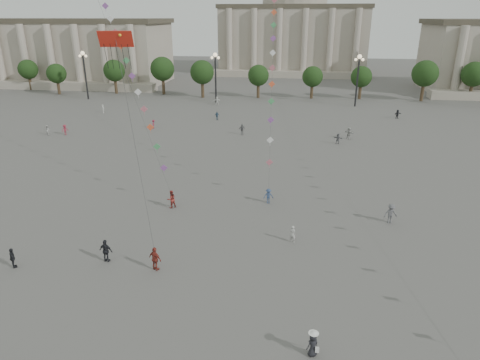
# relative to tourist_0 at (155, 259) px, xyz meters

# --- Properties ---
(ground) EXTENTS (360.00, 360.00, 0.00)m
(ground) POSITION_rel_tourist_0_xyz_m (6.81, -3.98, -0.96)
(ground) COLOR #4E4D4A
(ground) RESTS_ON ground
(hall_west) EXTENTS (84.00, 26.22, 17.20)m
(hall_west) POSITION_rel_tourist_0_xyz_m (-68.19, 89.91, 7.46)
(hall_west) COLOR #A59B8A
(hall_west) RESTS_ON ground
(hall_central) EXTENTS (48.30, 34.30, 35.50)m
(hall_central) POSITION_rel_tourist_0_xyz_m (6.81, 125.24, 13.27)
(hall_central) COLOR #A59B8A
(hall_central) RESTS_ON ground
(tree_row) EXTENTS (137.12, 5.12, 8.00)m
(tree_row) POSITION_rel_tourist_0_xyz_m (6.81, 74.02, 4.43)
(tree_row) COLOR #3A2D1D
(tree_row) RESTS_ON ground
(lamp_post_far_west) EXTENTS (2.00, 0.90, 10.65)m
(lamp_post_far_west) POSITION_rel_tourist_0_xyz_m (-38.19, 66.02, 6.39)
(lamp_post_far_west) COLOR #262628
(lamp_post_far_west) RESTS_ON ground
(lamp_post_mid_west) EXTENTS (2.00, 0.90, 10.65)m
(lamp_post_mid_west) POSITION_rel_tourist_0_xyz_m (-8.19, 66.02, 6.39)
(lamp_post_mid_west) COLOR #262628
(lamp_post_mid_west) RESTS_ON ground
(lamp_post_mid_east) EXTENTS (2.00, 0.90, 10.65)m
(lamp_post_mid_east) POSITION_rel_tourist_0_xyz_m (21.81, 66.02, 6.39)
(lamp_post_mid_east) COLOR #262628
(lamp_post_mid_east) RESTS_ON ground
(person_crowd_0) EXTENTS (0.97, 0.64, 1.52)m
(person_crowd_0) POSITION_rel_tourist_0_xyz_m (-4.83, 49.70, -0.20)
(person_crowd_0) COLOR #304F6D
(person_crowd_0) RESTS_ON ground
(person_crowd_1) EXTENTS (0.98, 0.97, 1.59)m
(person_crowd_1) POSITION_rel_tourist_0_xyz_m (-29.89, 35.45, -0.17)
(person_crowd_1) COLOR #BCBCB8
(person_crowd_1) RESTS_ON ground
(person_crowd_2) EXTENTS (1.17, 1.22, 1.67)m
(person_crowd_2) POSITION_rel_tourist_0_xyz_m (-27.14, 35.88, -0.13)
(person_crowd_2) COLOR maroon
(person_crowd_2) RESTS_ON ground
(person_crowd_4) EXTENTS (1.64, 1.35, 1.76)m
(person_crowd_4) POSITION_rel_tourist_0_xyz_m (-7.51, 63.66, -0.08)
(person_crowd_4) COLOR white
(person_crowd_4) RESTS_ON ground
(person_crowd_6) EXTENTS (1.35, 0.94, 1.91)m
(person_crowd_6) POSITION_rel_tourist_0_xyz_m (19.10, 10.65, -0.01)
(person_crowd_6) COLOR #56575B
(person_crowd_6) RESTS_ON ground
(person_crowd_7) EXTENTS (1.66, 1.59, 1.88)m
(person_crowd_7) POSITION_rel_tourist_0_xyz_m (18.00, 39.72, -0.03)
(person_crowd_7) COLOR #AEAEAA
(person_crowd_7) RESTS_ON ground
(person_crowd_9) EXTENTS (1.58, 1.18, 1.66)m
(person_crowd_9) POSITION_rel_tourist_0_xyz_m (28.40, 55.42, -0.13)
(person_crowd_9) COLOR black
(person_crowd_9) RESTS_ON ground
(person_crowd_10) EXTENTS (0.60, 0.71, 1.64)m
(person_crowd_10) POSITION_rel_tourist_0_xyz_m (-28.21, 52.39, -0.14)
(person_crowd_10) COLOR silver
(person_crowd_10) RESTS_ON ground
(person_crowd_12) EXTENTS (1.56, 0.98, 1.61)m
(person_crowd_12) POSITION_rel_tourist_0_xyz_m (16.17, 36.72, -0.16)
(person_crowd_12) COLOR slate
(person_crowd_12) RESTS_ON ground
(person_crowd_13) EXTENTS (0.66, 0.58, 1.52)m
(person_crowd_13) POSITION_rel_tourist_0_xyz_m (10.19, 5.80, -0.20)
(person_crowd_13) COLOR #B2B1AD
(person_crowd_13) RESTS_ON ground
(person_crowd_16) EXTENTS (1.09, 0.70, 1.73)m
(person_crowd_16) POSITION_rel_tourist_0_xyz_m (1.17, 39.96, -0.10)
(person_crowd_16) COLOR #58585C
(person_crowd_16) RESTS_ON ground
(person_crowd_17) EXTENTS (0.71, 1.04, 1.49)m
(person_crowd_17) POSITION_rel_tourist_0_xyz_m (-14.33, 41.91, -0.22)
(person_crowd_17) COLOR maroon
(person_crowd_17) RESTS_ON ground
(tourist_0) EXTENTS (1.22, 0.89, 1.93)m
(tourist_0) POSITION_rel_tourist_0_xyz_m (0.00, 0.00, 0.00)
(tourist_0) COLOR maroon
(tourist_0) RESTS_ON ground
(tourist_1) EXTENTS (0.93, 1.00, 1.65)m
(tourist_1) POSITION_rel_tourist_0_xyz_m (-10.91, -1.21, -0.14)
(tourist_1) COLOR black
(tourist_1) RESTS_ON ground
(tourist_4) EXTENTS (1.17, 0.62, 1.89)m
(tourist_4) POSITION_rel_tourist_0_xyz_m (-4.20, 0.62, -0.02)
(tourist_4) COLOR black
(tourist_4) RESTS_ON ground
(kite_flyer_0) EXTENTS (1.14, 1.13, 1.85)m
(kite_flyer_0) POSITION_rel_tourist_0_xyz_m (-2.05, 11.12, -0.04)
(kite_flyer_0) COLOR maroon
(kite_flyer_0) RESTS_ON ground
(kite_flyer_1) EXTENTS (1.14, 0.82, 1.59)m
(kite_flyer_1) POSITION_rel_tourist_0_xyz_m (7.52, 13.56, -0.17)
(kite_flyer_1) COLOR navy
(kite_flyer_1) RESTS_ON ground
(hat_person) EXTENTS (0.86, 0.81, 1.69)m
(hat_person) POSITION_rel_tourist_0_xyz_m (11.66, -7.21, -0.15)
(hat_person) COLOR black
(hat_person) RESTS_ON ground
(dragon_kite) EXTENTS (2.26, 0.88, 15.68)m
(dragon_kite) POSITION_rel_tourist_0_xyz_m (-1.68, 0.73, 14.95)
(dragon_kite) COLOR red
(dragon_kite) RESTS_ON ground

